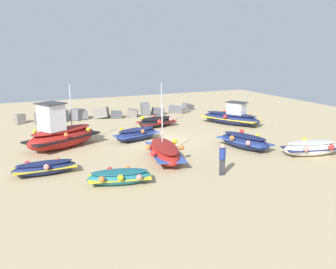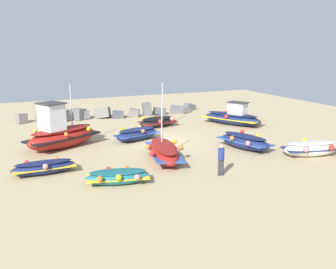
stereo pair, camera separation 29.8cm
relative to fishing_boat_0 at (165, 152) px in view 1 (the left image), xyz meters
name	(u,v)px [view 1 (the left image)]	position (x,y,z in m)	size (l,w,h in m)	color
ground_plane	(158,141)	(1.43, 4.34, -0.51)	(46.00, 46.00, 0.00)	tan
fishing_boat_0	(165,152)	(0.00, 0.00, 0.00)	(2.59, 4.89, 3.22)	maroon
fishing_boat_1	(232,117)	(9.20, 6.94, 0.10)	(4.01, 5.38, 1.94)	navy
fishing_boat_2	(61,134)	(-5.01, 5.10, 0.44)	(5.29, 3.90, 4.08)	maroon
fishing_boat_3	(311,148)	(8.38, -2.83, -0.03)	(3.69, 2.07, 0.94)	white
fishing_boat_4	(120,177)	(-3.57, -2.71, -0.14)	(3.25, 1.78, 0.76)	#1E6670
fishing_boat_5	(157,122)	(3.16, 8.64, -0.09)	(3.47, 2.02, 3.58)	black
fishing_boat_6	(245,141)	(5.68, 0.15, -0.01)	(2.41, 3.96, 1.03)	navy
fishing_boat_7	(45,168)	(-6.65, 0.26, -0.14)	(3.29, 1.61, 0.75)	navy
fishing_boat_8	(137,134)	(0.12, 5.03, -0.05)	(3.52, 2.10, 0.92)	navy
person_walking	(222,157)	(1.59, -3.64, 0.44)	(0.32, 0.32, 1.65)	#2D2D38
breakwater_rocks	(107,114)	(0.49, 13.92, -0.10)	(17.14, 2.61, 1.30)	slate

